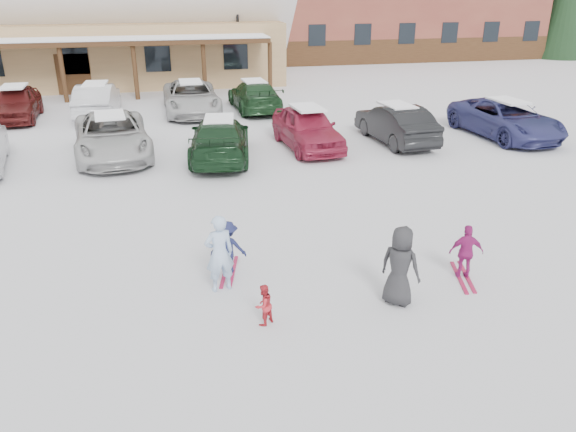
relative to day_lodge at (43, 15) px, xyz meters
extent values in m
plane|color=white|center=(9.00, -27.96, -3.94)|extent=(160.00, 160.00, 0.00)
cube|color=tan|center=(0.00, 0.04, -2.14)|extent=(28.00, 10.00, 3.60)
cube|color=#422814|center=(0.00, -6.16, -1.04)|extent=(25.20, 2.60, 0.25)
cube|color=#422814|center=(25.00, 3.08, -3.04)|extent=(24.00, 0.10, 1.80)
cylinder|color=black|center=(11.41, -3.21, -0.81)|extent=(0.16, 0.16, 6.28)
cylinder|color=black|center=(39.00, 4.04, -3.28)|extent=(0.60, 0.60, 1.32)
cylinder|color=black|center=(15.00, 16.04, -3.40)|extent=(0.60, 0.60, 1.08)
cylinder|color=black|center=(43.00, 18.04, -3.25)|extent=(0.60, 0.60, 1.38)
imported|color=#AAC7EB|center=(7.64, -28.14, -3.12)|extent=(0.67, 0.51, 1.64)
imported|color=red|center=(8.28, -29.56, -3.54)|extent=(0.49, 0.47, 0.80)
imported|color=#191E46|center=(7.88, -27.45, -3.35)|extent=(0.85, 0.61, 1.19)
cube|color=#9D163E|center=(7.88, -27.45, -3.93)|extent=(0.51, 1.41, 0.03)
imported|color=#A11E6E|center=(12.74, -28.74, -3.34)|extent=(0.76, 0.47, 1.21)
cube|color=#9D163E|center=(12.74, -28.74, -3.93)|extent=(0.56, 1.40, 0.03)
imported|color=#29292B|center=(10.97, -29.39, -3.14)|extent=(0.92, 0.92, 1.62)
imported|color=#BABABA|center=(4.87, -17.84, -3.19)|extent=(3.11, 5.70, 1.51)
imported|color=#15331B|center=(8.59, -18.96, -3.22)|extent=(2.69, 5.21, 1.44)
imported|color=#A32442|center=(11.94, -18.22, -3.17)|extent=(2.18, 4.65, 1.54)
imported|color=black|center=(15.49, -18.19, -3.21)|extent=(1.94, 4.59, 1.47)
imported|color=navy|center=(20.14, -18.34, -3.21)|extent=(2.93, 5.51, 1.47)
imported|color=#581717|center=(0.25, -10.95, -3.18)|extent=(1.99, 4.54, 1.52)
imported|color=silver|center=(3.75, -11.04, -3.18)|extent=(1.79, 4.71, 1.53)
imported|color=#BABABA|center=(8.04, -11.21, -3.19)|extent=(2.59, 5.45, 1.50)
imported|color=#1B3F20|center=(11.07, -11.20, -3.23)|extent=(2.25, 4.99, 1.42)
camera|label=1|loc=(6.84, -38.24, 1.90)|focal=35.00mm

